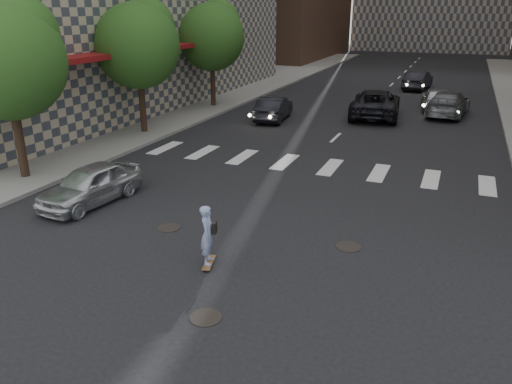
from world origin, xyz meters
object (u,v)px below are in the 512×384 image
tree_a (9,55)px  traffic_car_c (376,103)px  silver_sedan (91,184)px  tree_c (213,34)px  traffic_car_b (448,103)px  skateboarder (208,235)px  tree_b (140,42)px  traffic_car_e (418,80)px  traffic_car_a (274,108)px  traffic_car_d (437,99)px

tree_a → traffic_car_c: (10.41, 16.77, -3.83)m
traffic_car_c → silver_sedan: bearing=64.3°
silver_sedan → tree_c: bearing=109.2°
traffic_car_b → tree_c: bearing=17.5°
tree_a → skateboarder: bearing=-20.1°
tree_c → traffic_car_c: 11.12m
tree_b → traffic_car_e: bearing=60.7°
skateboarder → traffic_car_a: 17.79m
tree_b → skateboarder: 15.51m
traffic_car_d → tree_a: bearing=49.2°
silver_sedan → traffic_car_d: 23.60m
traffic_car_a → silver_sedan: bearing=78.9°
tree_a → skateboarder: tree_a is taller
tree_a → tree_b: (0.00, 8.00, 0.00)m
tree_c → silver_sedan: size_ratio=1.70×
tree_c → silver_sedan: 18.03m
skateboarder → traffic_car_e: (2.08, 32.40, -0.13)m
silver_sedan → tree_b: bearing=119.6°
traffic_car_b → tree_b: bearing=43.2°
skateboarder → silver_sedan: size_ratio=0.43×
silver_sedan → traffic_car_e: 30.99m
tree_b → traffic_car_a: bearing=48.2°
silver_sedan → traffic_car_d: traffic_car_d is taller
tree_b → silver_sedan: 10.72m
tree_a → tree_c: 16.00m
tree_b → traffic_car_e: size_ratio=1.47×
traffic_car_b → traffic_car_c: (-4.03, -2.10, 0.07)m
tree_b → tree_c: bearing=90.0°
tree_b → tree_c: same height
silver_sedan → tree_a: bearing=170.1°
tree_a → skateboarder: size_ratio=3.99×
skateboarder → silver_sedan: (-5.70, 2.40, -0.21)m
traffic_car_a → traffic_car_c: (5.37, 3.12, 0.13)m
traffic_car_e → tree_b: bearing=67.4°
tree_a → silver_sedan: size_ratio=1.70×
traffic_car_e → tree_c: bearing=54.4°
tree_b → traffic_car_c: (10.41, 8.77, -3.83)m
tree_c → silver_sedan: tree_c is taller
tree_b → traffic_car_d: bearing=42.1°
tree_a → traffic_car_d: size_ratio=1.51×
tree_b → silver_sedan: bearing=-66.6°
tree_a → traffic_car_e: tree_a is taller
silver_sedan → traffic_car_d: (9.72, 21.51, 0.09)m
traffic_car_e → silver_sedan: bearing=82.2°
skateboarder → traffic_car_b: bearing=63.2°
traffic_car_b → skateboarder: bearing=84.2°
tree_a → traffic_car_d: bearing=56.1°
traffic_car_d → traffic_car_e: traffic_car_d is taller
traffic_car_d → tree_b: bearing=35.2°
silver_sedan → traffic_car_d: bearing=71.8°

